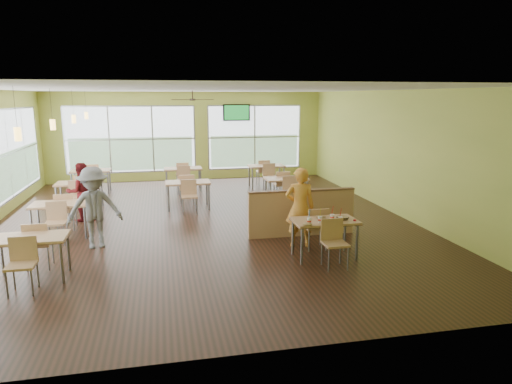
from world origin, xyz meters
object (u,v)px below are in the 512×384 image
at_px(main_table, 325,226).
at_px(half_wall_divider, 302,213).
at_px(food_basket, 343,218).
at_px(man_plaid, 300,207).

bearing_deg(main_table, half_wall_divider, 90.00).
relative_size(half_wall_divider, food_basket, 9.81).
bearing_deg(man_plaid, half_wall_divider, -97.68).
distance_m(main_table, food_basket, 0.37).
relative_size(main_table, food_basket, 6.21).
relative_size(man_plaid, food_basket, 6.73).
xyz_separation_m(main_table, food_basket, (0.34, -0.04, 0.15)).
bearing_deg(food_basket, main_table, 173.09).
height_order(half_wall_divider, food_basket, half_wall_divider).
relative_size(half_wall_divider, man_plaid, 1.46).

